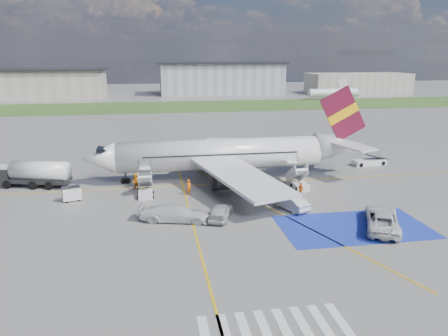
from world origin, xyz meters
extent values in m
plane|color=#60605E|center=(0.00, 0.00, 0.00)|extent=(400.00, 400.00, 0.00)
cube|color=#2D4C1E|center=(0.00, 95.00, 0.01)|extent=(400.00, 30.00, 0.01)
cube|color=gold|center=(0.00, 12.00, 0.01)|extent=(120.00, 0.20, 0.01)
cube|color=gold|center=(-5.00, -10.00, 0.01)|extent=(0.20, 60.00, 0.01)
cube|color=gold|center=(0.00, 12.00, 0.01)|extent=(20.71, 56.45, 0.01)
cube|color=#1B2FA2|center=(10.00, -4.00, 0.01)|extent=(14.00, 8.00, 0.01)
cube|color=silver|center=(-6.00, -18.00, 0.01)|extent=(0.60, 4.00, 0.01)
cube|color=silver|center=(-4.80, -18.00, 0.01)|extent=(0.60, 4.00, 0.01)
cube|color=silver|center=(-3.60, -18.00, 0.01)|extent=(0.60, 4.00, 0.01)
cube|color=silver|center=(-2.40, -18.00, 0.01)|extent=(0.60, 4.00, 0.01)
cube|color=silver|center=(-1.20, -18.00, 0.01)|extent=(0.60, 4.00, 0.01)
cube|color=silver|center=(0.00, -18.00, 0.01)|extent=(0.60, 4.00, 0.01)
cube|color=silver|center=(1.20, -18.00, 0.01)|extent=(0.60, 4.00, 0.01)
cube|color=silver|center=(2.40, -18.00, 0.01)|extent=(0.60, 4.00, 0.01)
cube|color=gray|center=(-55.00, 130.00, 5.00)|extent=(60.00, 22.00, 10.00)
cube|color=gray|center=(20.00, 135.00, 6.00)|extent=(48.00, 18.00, 12.00)
cube|color=gray|center=(75.00, 128.00, 4.00)|extent=(40.00, 16.00, 8.00)
cylinder|color=silver|center=(0.00, 14.00, 3.40)|extent=(26.00, 3.90, 3.90)
cone|color=silver|center=(-15.00, 14.00, 3.40)|extent=(4.00, 3.90, 3.90)
cube|color=black|center=(-14.40, 14.00, 4.45)|extent=(1.67, 1.90, 0.82)
cone|color=silver|center=(16.20, 14.00, 3.80)|extent=(6.50, 3.90, 3.90)
cube|color=silver|center=(1.00, 5.50, 2.80)|extent=(9.86, 15.95, 1.40)
cube|color=silver|center=(1.00, 22.50, 2.80)|extent=(9.86, 15.95, 1.40)
cylinder|color=#38383A|center=(0.00, 8.40, 1.40)|extent=(3.40, 2.10, 2.10)
cylinder|color=#38383A|center=(0.00, 19.60, 1.40)|extent=(3.40, 2.10, 2.10)
cube|color=#580F22|center=(16.50, 14.00, 8.20)|extent=(6.62, 0.30, 7.45)
cube|color=#F8B20D|center=(16.50, 14.00, 8.20)|extent=(4.36, 0.40, 3.08)
cube|color=silver|center=(16.80, 10.80, 4.50)|extent=(4.73, 5.95, 0.49)
cube|color=silver|center=(16.80, 17.20, 4.50)|extent=(4.73, 5.95, 0.49)
cube|color=black|center=(0.00, 12.04, 3.75)|extent=(19.50, 0.04, 0.18)
cube|color=black|center=(0.00, 15.96, 3.75)|extent=(19.50, 0.04, 0.18)
cube|color=silver|center=(-9.50, 9.85, 1.45)|extent=(1.40, 3.73, 2.32)
cube|color=silver|center=(-9.50, 11.75, 2.50)|extent=(1.40, 1.00, 0.12)
cylinder|color=black|center=(-10.20, 11.75, 3.05)|extent=(0.06, 0.06, 1.10)
cylinder|color=black|center=(-8.80, 11.75, 3.05)|extent=(0.06, 0.06, 1.10)
cube|color=silver|center=(-9.50, 8.25, 0.35)|extent=(1.60, 2.40, 0.70)
cube|color=silver|center=(9.00, 9.85, 1.45)|extent=(1.40, 3.73, 2.32)
cube|color=silver|center=(9.00, 11.75, 2.50)|extent=(1.40, 1.00, 0.12)
cylinder|color=black|center=(8.30, 11.75, 3.05)|extent=(0.06, 0.06, 1.10)
cylinder|color=black|center=(9.70, 11.75, 3.05)|extent=(0.06, 0.06, 1.10)
cube|color=silver|center=(9.00, 8.25, 0.35)|extent=(1.60, 2.40, 0.70)
cube|color=black|center=(-26.82, 15.76, 1.18)|extent=(2.88, 2.88, 2.35)
cylinder|color=silver|center=(-22.17, 14.53, 2.05)|extent=(7.33, 4.05, 2.35)
cube|color=black|center=(-22.17, 14.53, 0.87)|extent=(7.33, 4.05, 0.51)
cube|color=silver|center=(-17.61, 8.42, 0.83)|extent=(2.23, 1.72, 1.38)
cube|color=black|center=(-17.61, 8.42, 1.57)|extent=(2.11, 1.60, 0.12)
cube|color=silver|center=(22.88, 17.79, 0.42)|extent=(5.17, 2.27, 0.83)
cube|color=black|center=(24.12, 17.95, 1.15)|extent=(3.39, 1.64, 0.93)
imported|color=#A8ABAF|center=(-2.13, 0.21, 0.79)|extent=(3.38, 5.00, 1.58)
imported|color=#ACAEB3|center=(5.57, 1.64, 0.75)|extent=(3.27, 4.79, 1.50)
imported|color=silver|center=(12.56, -4.51, 1.16)|extent=(5.21, 6.79, 2.31)
imported|color=silver|center=(-6.57, 0.37, 1.05)|extent=(5.74, 3.51, 2.10)
imported|color=#E8590C|center=(-4.52, 8.33, 0.92)|extent=(0.79, 0.79, 1.85)
imported|color=orange|center=(-10.64, 11.39, 0.98)|extent=(1.20, 1.20, 1.97)
imported|color=#FF670D|center=(8.03, 5.45, 0.83)|extent=(0.81, 1.05, 1.67)
camera|label=1|loc=(-8.62, -39.96, 15.99)|focal=35.00mm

